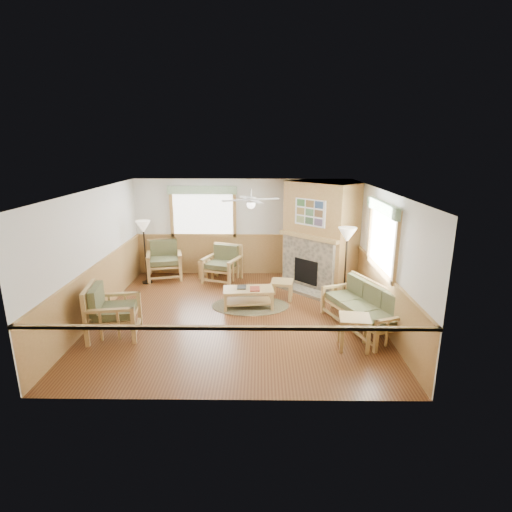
{
  "coord_description": "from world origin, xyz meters",
  "views": [
    {
      "loc": [
        0.5,
        -8.03,
        3.56
      ],
      "look_at": [
        0.4,
        0.7,
        1.15
      ],
      "focal_mm": 28.0,
      "sensor_mm": 36.0,
      "label": 1
    }
  ],
  "objects_px": {
    "end_table_chairs": "(209,269)",
    "floor_lamp_right": "(345,266)",
    "sofa": "(363,308)",
    "end_table_sofa": "(354,332)",
    "armchair_back_left": "(164,260)",
    "footstool": "(282,290)",
    "armchair_back_right": "(222,264)",
    "armchair_left": "(113,310)",
    "floor_lamp_left": "(145,252)",
    "coffee_table": "(248,298)"
  },
  "relations": [
    {
      "from": "sofa",
      "to": "armchair_left",
      "type": "distance_m",
      "value": 4.89
    },
    {
      "from": "armchair_back_left",
      "to": "coffee_table",
      "type": "xyz_separation_m",
      "value": [
        2.39,
        -2.09,
        -0.29
      ]
    },
    {
      "from": "armchair_back_right",
      "to": "footstool",
      "type": "height_order",
      "value": "armchair_back_right"
    },
    {
      "from": "armchair_back_right",
      "to": "floor_lamp_right",
      "type": "height_order",
      "value": "floor_lamp_right"
    },
    {
      "from": "floor_lamp_right",
      "to": "coffee_table",
      "type": "bearing_deg",
      "value": -173.46
    },
    {
      "from": "floor_lamp_right",
      "to": "armchair_left",
      "type": "bearing_deg",
      "value": -160.83
    },
    {
      "from": "end_table_sofa",
      "to": "floor_lamp_right",
      "type": "relative_size",
      "value": 0.33
    },
    {
      "from": "armchair_back_left",
      "to": "footstool",
      "type": "distance_m",
      "value": 3.54
    },
    {
      "from": "floor_lamp_left",
      "to": "end_table_sofa",
      "type": "bearing_deg",
      "value": -36.64
    },
    {
      "from": "floor_lamp_right",
      "to": "floor_lamp_left",
      "type": "bearing_deg",
      "value": 164.23
    },
    {
      "from": "end_table_chairs",
      "to": "footstool",
      "type": "relative_size",
      "value": 0.98
    },
    {
      "from": "armchair_left",
      "to": "footstool",
      "type": "xyz_separation_m",
      "value": [
        3.35,
        1.97,
        -0.29
      ]
    },
    {
      "from": "armchair_back_left",
      "to": "floor_lamp_right",
      "type": "distance_m",
      "value": 4.98
    },
    {
      "from": "armchair_left",
      "to": "end_table_sofa",
      "type": "xyz_separation_m",
      "value": [
        4.52,
        -0.46,
        -0.21
      ]
    },
    {
      "from": "armchair_back_right",
      "to": "coffee_table",
      "type": "xyz_separation_m",
      "value": [
        0.77,
        -1.82,
        -0.26
      ]
    },
    {
      "from": "end_table_sofa",
      "to": "armchair_back_right",
      "type": "bearing_deg",
      "value": 126.6
    },
    {
      "from": "armchair_back_right",
      "to": "coffee_table",
      "type": "bearing_deg",
      "value": -46.34
    },
    {
      "from": "armchair_back_right",
      "to": "end_table_chairs",
      "type": "distance_m",
      "value": 0.54
    },
    {
      "from": "floor_lamp_left",
      "to": "end_table_chairs",
      "type": "bearing_deg",
      "value": 15.0
    },
    {
      "from": "armchair_back_right",
      "to": "floor_lamp_right",
      "type": "xyz_separation_m",
      "value": [
        2.98,
        -1.57,
        0.43
      ]
    },
    {
      "from": "sofa",
      "to": "floor_lamp_left",
      "type": "xyz_separation_m",
      "value": [
        -5.1,
        2.71,
        0.41
      ]
    },
    {
      "from": "armchair_back_right",
      "to": "end_table_sofa",
      "type": "xyz_separation_m",
      "value": [
        2.74,
        -3.69,
        -0.18
      ]
    },
    {
      "from": "footstool",
      "to": "floor_lamp_right",
      "type": "distance_m",
      "value": 1.61
    },
    {
      "from": "floor_lamp_left",
      "to": "floor_lamp_right",
      "type": "xyz_separation_m",
      "value": [
        4.99,
        -1.41,
        0.06
      ]
    },
    {
      "from": "sofa",
      "to": "armchair_back_right",
      "type": "bearing_deg",
      "value": -154.24
    },
    {
      "from": "end_table_chairs",
      "to": "floor_lamp_right",
      "type": "height_order",
      "value": "floor_lamp_right"
    },
    {
      "from": "coffee_table",
      "to": "armchair_left",
      "type": "bearing_deg",
      "value": -156.34
    },
    {
      "from": "footstool",
      "to": "floor_lamp_left",
      "type": "bearing_deg",
      "value": 162.98
    },
    {
      "from": "armchair_back_right",
      "to": "end_table_chairs",
      "type": "relative_size",
      "value": 1.94
    },
    {
      "from": "armchair_back_left",
      "to": "end_table_chairs",
      "type": "height_order",
      "value": "armchair_back_left"
    },
    {
      "from": "armchair_back_right",
      "to": "end_table_sofa",
      "type": "distance_m",
      "value": 4.6
    },
    {
      "from": "armchair_back_right",
      "to": "armchair_left",
      "type": "xyz_separation_m",
      "value": [
        -1.78,
        -3.22,
        0.03
      ]
    },
    {
      "from": "footstool",
      "to": "floor_lamp_right",
      "type": "bearing_deg",
      "value": -12.56
    },
    {
      "from": "end_table_chairs",
      "to": "end_table_sofa",
      "type": "xyz_separation_m",
      "value": [
        3.14,
        -3.96,
        0.05
      ]
    },
    {
      "from": "armchair_back_right",
      "to": "floor_lamp_left",
      "type": "xyz_separation_m",
      "value": [
        -2.01,
        -0.16,
        0.37
      ]
    },
    {
      "from": "end_table_chairs",
      "to": "floor_lamp_right",
      "type": "xyz_separation_m",
      "value": [
        3.39,
        -1.84,
        0.66
      ]
    },
    {
      "from": "end_table_sofa",
      "to": "sofa",
      "type": "bearing_deg",
      "value": 66.86
    },
    {
      "from": "footstool",
      "to": "floor_lamp_right",
      "type": "height_order",
      "value": "floor_lamp_right"
    },
    {
      "from": "armchair_back_left",
      "to": "footstool",
      "type": "height_order",
      "value": "armchair_back_left"
    },
    {
      "from": "coffee_table",
      "to": "floor_lamp_right",
      "type": "relative_size",
      "value": 0.62
    },
    {
      "from": "floor_lamp_right",
      "to": "footstool",
      "type": "bearing_deg",
      "value": 167.44
    },
    {
      "from": "armchair_back_left",
      "to": "sofa",
      "type": "bearing_deg",
      "value": -46.72
    },
    {
      "from": "sofa",
      "to": "footstool",
      "type": "bearing_deg",
      "value": -158.03
    },
    {
      "from": "end_table_chairs",
      "to": "floor_lamp_right",
      "type": "bearing_deg",
      "value": -28.5
    },
    {
      "from": "armchair_back_left",
      "to": "footstool",
      "type": "relative_size",
      "value": 2.02
    },
    {
      "from": "coffee_table",
      "to": "floor_lamp_right",
      "type": "bearing_deg",
      "value": 1.37
    },
    {
      "from": "coffee_table",
      "to": "floor_lamp_right",
      "type": "distance_m",
      "value": 2.34
    },
    {
      "from": "sofa",
      "to": "end_table_sofa",
      "type": "bearing_deg",
      "value": -44.49
    },
    {
      "from": "sofa",
      "to": "armchair_left",
      "type": "bearing_deg",
      "value": -107.19
    },
    {
      "from": "armchair_back_right",
      "to": "floor_lamp_right",
      "type": "distance_m",
      "value": 3.4
    }
  ]
}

